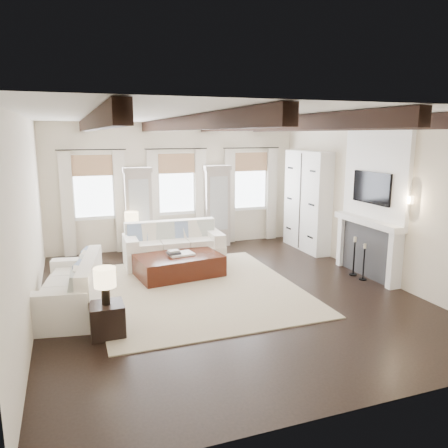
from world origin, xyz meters
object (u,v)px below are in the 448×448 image
object	(u,v)px
ottoman	(179,266)
side_table_front	(107,320)
side_table_back	(133,246)
sofa_left	(73,290)
sofa_back	(173,247)

from	to	relation	value
ottoman	side_table_front	xyz separation A→B (m)	(-1.66, -2.32, 0.02)
ottoman	side_table_back	distance (m)	1.95
sofa_left	side_table_back	xyz separation A→B (m)	(1.42, 2.98, -0.09)
sofa_left	side_table_back	size ratio (longest dim) A/B	4.03
side_table_front	side_table_back	xyz separation A→B (m)	(0.97, 4.15, 0.03)
sofa_left	ottoman	bearing A→B (deg)	28.77
side_table_front	sofa_left	bearing A→B (deg)	110.99
ottoman	side_table_front	size ratio (longest dim) A/B	3.50
sofa_back	side_table_back	distance (m)	1.18
sofa_left	ottoman	world-z (taller)	sofa_left
sofa_back	side_table_front	distance (m)	3.73
side_table_back	sofa_left	bearing A→B (deg)	-115.49
side_table_back	sofa_back	bearing A→B (deg)	-47.54
sofa_left	ottoman	xyz separation A→B (m)	(2.11, 1.16, -0.14)
sofa_back	sofa_left	world-z (taller)	sofa_back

